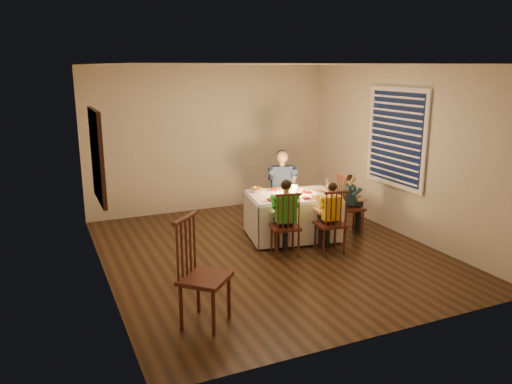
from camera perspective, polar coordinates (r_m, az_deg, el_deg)
name	(u,v)px	position (r m, az deg, el deg)	size (l,w,h in m)	color
ground	(269,252)	(7.17, 1.52, -6.86)	(5.00, 5.00, 0.00)	black
wall_left	(99,177)	(6.20, -17.52, 1.64)	(0.02, 5.00, 2.60)	beige
wall_right	(401,151)	(8.03, 16.26, 4.48)	(0.02, 5.00, 2.60)	beige
wall_back	(210,139)	(9.10, -5.26, 6.07)	(4.50, 0.02, 2.60)	beige
ceiling	(270,64)	(6.69, 1.67, 14.38)	(5.00, 5.00, 0.00)	white
dining_table	(292,207)	(7.64, 4.18, -1.70)	(1.48, 1.18, 0.66)	white
chair_adult	(281,223)	(8.46, 2.92, -3.55)	(0.39, 0.37, 0.94)	#3E1D11
chair_near_left	(285,255)	(7.07, 3.29, -7.20)	(0.39, 0.37, 0.94)	#3E1D11
chair_near_right	(329,252)	(7.25, 8.35, -6.79)	(0.39, 0.37, 0.94)	#3E1D11
chair_end	(349,233)	(8.11, 10.60, -4.59)	(0.39, 0.37, 0.94)	#3E1D11
chair_extra	(206,323)	(5.35, -5.73, -14.71)	(0.47, 0.45, 1.14)	#3E1D11
adult	(281,223)	(8.46, 2.92, -3.55)	(0.45, 0.41, 1.24)	navy
child_green	(285,255)	(7.07, 3.29, -7.20)	(0.37, 0.34, 1.09)	green
child_yellow	(329,252)	(7.25, 8.35, -6.79)	(0.33, 0.30, 1.02)	yellow
child_teal	(349,233)	(8.11, 10.60, -4.59)	(0.28, 0.26, 0.95)	#1A3341
setting_adult	(285,189)	(7.85, 3.30, 0.32)	(0.26, 0.26, 0.02)	silver
setting_green	(283,199)	(7.26, 3.14, -0.83)	(0.26, 0.26, 0.02)	silver
setting_yellow	(317,197)	(7.40, 7.01, -0.63)	(0.26, 0.26, 0.02)	silver
setting_teal	(318,192)	(7.73, 7.10, 0.02)	(0.26, 0.26, 0.02)	silver
candle_left	(289,191)	(7.56, 3.79, 0.08)	(0.06, 0.06, 0.10)	silver
candle_right	(296,191)	(7.59, 4.64, 0.13)	(0.06, 0.06, 0.10)	silver
squash	(254,189)	(7.69, -0.21, 0.32)	(0.09, 0.09, 0.09)	yellow
orange_fruit	(302,190)	(7.67, 5.32, 0.19)	(0.08, 0.08, 0.08)	#E05712
serving_bowl	(257,190)	(7.71, 0.08, 0.20)	(0.21, 0.21, 0.05)	silver
wall_mirror	(97,156)	(6.46, -17.69, 3.92)	(0.06, 0.95, 1.15)	black
window_blinds	(396,138)	(8.05, 15.66, 5.99)	(0.07, 1.34, 1.54)	black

